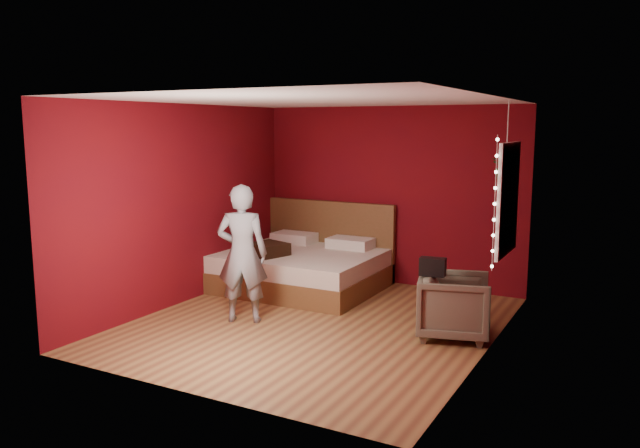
# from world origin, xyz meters

# --- Properties ---
(floor) EXTENTS (4.50, 4.50, 0.00)m
(floor) POSITION_xyz_m (0.00, 0.00, 0.00)
(floor) COLOR olive
(floor) RESTS_ON ground
(room_walls) EXTENTS (4.04, 4.54, 2.62)m
(room_walls) POSITION_xyz_m (0.00, 0.00, 1.68)
(room_walls) COLOR #620A0E
(room_walls) RESTS_ON ground
(window) EXTENTS (0.05, 0.97, 1.27)m
(window) POSITION_xyz_m (1.97, 0.90, 1.50)
(window) COLOR white
(window) RESTS_ON room_walls
(fairy_lights) EXTENTS (0.04, 0.04, 1.45)m
(fairy_lights) POSITION_xyz_m (1.94, 0.37, 1.50)
(fairy_lights) COLOR silver
(fairy_lights) RESTS_ON room_walls
(bed) EXTENTS (2.14, 1.82, 1.18)m
(bed) POSITION_xyz_m (-0.95, 1.39, 0.31)
(bed) COLOR brown
(bed) RESTS_ON ground
(person) EXTENTS (0.71, 0.60, 1.65)m
(person) POSITION_xyz_m (-0.82, -0.34, 0.82)
(person) COLOR slate
(person) RESTS_ON ground
(armchair) EXTENTS (0.95, 0.93, 0.71)m
(armchair) POSITION_xyz_m (1.56, 0.30, 0.35)
(armchair) COLOR #676751
(armchair) RESTS_ON ground
(handbag) EXTENTS (0.29, 0.17, 0.20)m
(handbag) POSITION_xyz_m (1.36, 0.14, 0.80)
(handbag) COLOR black
(handbag) RESTS_ON armchair
(throw_pillow) EXTENTS (0.60, 0.60, 0.17)m
(throw_pillow) POSITION_xyz_m (-1.27, 0.89, 0.62)
(throw_pillow) COLOR black
(throw_pillow) RESTS_ON bed
(hanging_plant) EXTENTS (0.37, 0.33, 0.93)m
(hanging_plant) POSITION_xyz_m (1.86, 1.22, 1.85)
(hanging_plant) COLOR silver
(hanging_plant) RESTS_ON room_walls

